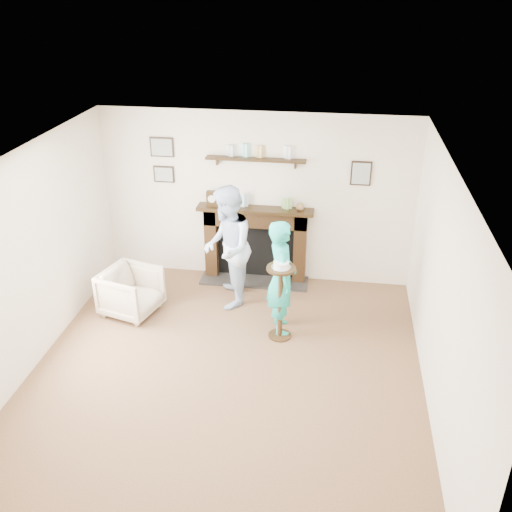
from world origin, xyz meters
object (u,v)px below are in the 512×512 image
at_px(man, 229,302).
at_px(armchair, 133,312).
at_px(pedestal_table, 281,288).
at_px(woman, 280,329).

bearing_deg(man, armchair, -79.61).
bearing_deg(pedestal_table, man, 137.85).
height_order(armchair, woman, woman).
bearing_deg(armchair, woman, -77.52).
bearing_deg(pedestal_table, woman, 93.14).
xyz_separation_m(man, pedestal_table, (0.80, -0.73, 0.70)).
xyz_separation_m(armchair, man, (1.24, 0.45, 0.00)).
distance_m(armchair, pedestal_table, 2.18).
relative_size(armchair, woman, 0.46).
xyz_separation_m(man, woman, (0.79, -0.56, 0.00)).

